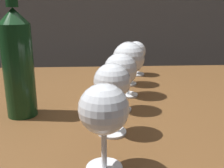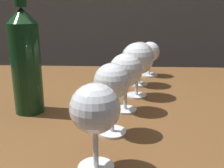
{
  "view_description": "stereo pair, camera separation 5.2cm",
  "coord_description": "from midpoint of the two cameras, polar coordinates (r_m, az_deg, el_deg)",
  "views": [
    {
      "loc": [
        0.01,
        -0.69,
        1.0
      ],
      "look_at": [
        0.03,
        -0.19,
        0.85
      ],
      "focal_mm": 43.07,
      "sensor_mm": 36.0,
      "label": 1
    },
    {
      "loc": [
        0.06,
        -0.69,
        1.0
      ],
      "look_at": [
        0.03,
        -0.19,
        0.85
      ],
      "focal_mm": 43.07,
      "sensor_mm": 36.0,
      "label": 2
    }
  ],
  "objects": [
    {
      "name": "dining_table",
      "position": [
        0.77,
        0.16,
        -10.16
      ],
      "size": [
        1.31,
        0.86,
        0.74
      ],
      "color": "brown",
      "rests_on": "ground_plane"
    },
    {
      "name": "wine_glass_empty",
      "position": [
        0.41,
        0.07,
        -5.83
      ],
      "size": [
        0.08,
        0.08,
        0.14
      ],
      "color": "white",
      "rests_on": "dining_table"
    },
    {
      "name": "wine_glass_pinot",
      "position": [
        0.52,
        2.86,
        0.04
      ],
      "size": [
        0.07,
        0.07,
        0.15
      ],
      "color": "white",
      "rests_on": "dining_table"
    },
    {
      "name": "wine_glass_amber",
      "position": [
        0.65,
        5.26,
        2.6
      ],
      "size": [
        0.08,
        0.08,
        0.14
      ],
      "color": "white",
      "rests_on": "dining_table"
    },
    {
      "name": "wine_glass_port",
      "position": [
        0.75,
        7.4,
        5.06
      ],
      "size": [
        0.09,
        0.09,
        0.16
      ],
      "color": "white",
      "rests_on": "dining_table"
    },
    {
      "name": "wine_glass_merlot",
      "position": [
        0.87,
        7.68,
        5.95
      ],
      "size": [
        0.09,
        0.09,
        0.14
      ],
      "color": "white",
      "rests_on": "dining_table"
    },
    {
      "name": "wine_glass_cabernet",
      "position": [
        1.0,
        9.52,
        6.51
      ],
      "size": [
        0.07,
        0.07,
        0.13
      ],
      "color": "white",
      "rests_on": "dining_table"
    },
    {
      "name": "wine_bottle",
      "position": [
        0.66,
        -15.72,
        5.14
      ],
      "size": [
        0.07,
        0.07,
        0.33
      ],
      "color": "#143819",
      "rests_on": "dining_table"
    }
  ]
}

